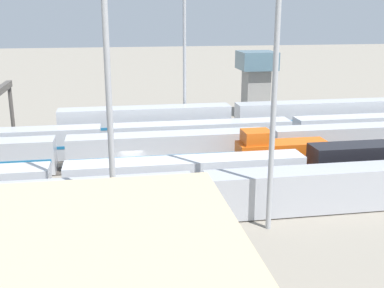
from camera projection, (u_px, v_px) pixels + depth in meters
ground_plane at (133, 175)px, 52.43m from camera, size 400.00×400.00×0.00m
track_bed_0 at (128, 144)px, 64.28m from camera, size 140.00×2.80×0.12m
track_bed_1 at (130, 155)px, 59.53m from camera, size 140.00×2.80×0.12m
track_bed_2 at (132, 167)px, 54.79m from camera, size 140.00×2.80×0.12m
track_bed_3 at (134, 182)px, 50.04m from camera, size 140.00×2.80×0.12m
track_bed_4 at (137, 200)px, 45.29m from camera, size 140.00×2.80×0.12m
track_bed_5 at (140, 222)px, 40.55m from camera, size 140.00×2.80×0.12m
train_on_track_2 at (268, 145)px, 56.94m from camera, size 95.60×3.06×3.80m
train_on_track_0 at (314, 119)px, 67.95m from camera, size 71.40×3.06×5.00m
train_on_track_3 at (279, 156)px, 52.09m from camera, size 10.00×3.00×5.00m
train_on_track_4 at (41, 185)px, 43.33m from camera, size 90.60×3.00×4.40m
train_on_track_1 at (88, 141)px, 58.18m from camera, size 139.00×3.06×4.40m
train_on_track_5 at (199, 197)px, 40.86m from camera, size 95.60×3.00×3.80m
light_mast_1 at (105, 14)px, 31.88m from camera, size 2.80×0.70×27.17m
light_mast_2 at (184, 0)px, 62.70m from camera, size 2.80×0.70×30.11m
light_mast_3 at (278, 20)px, 34.99m from camera, size 2.80×0.70×26.35m
control_tower at (256, 78)px, 80.37m from camera, size 6.00×6.00×11.05m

